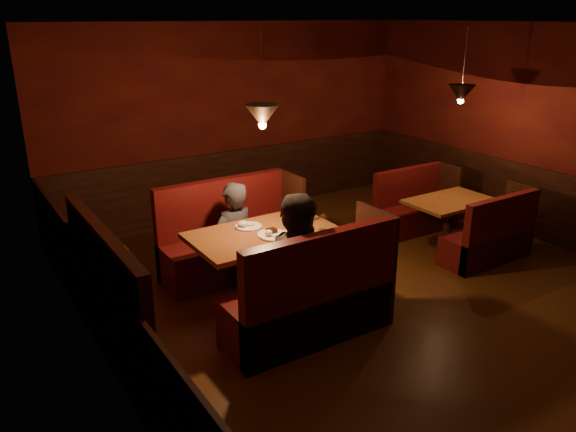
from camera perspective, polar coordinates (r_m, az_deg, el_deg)
room at (r=5.91m, az=8.12°, el=0.50°), size 6.02×7.02×2.92m
main_table at (r=5.98m, az=-2.30°, el=-3.32°), size 1.54×0.94×1.08m
main_bench_far at (r=6.81m, az=-5.88°, el=-2.92°), size 1.70×0.61×1.16m
main_bench_near at (r=5.44m, az=2.64°, el=-8.93°), size 1.70×0.61×1.16m
second_table at (r=7.87m, az=16.06°, el=0.44°), size 1.15×0.73×0.65m
second_bench_far at (r=8.39m, az=12.59°, el=0.55°), size 1.27×0.48×0.91m
second_bench_near at (r=7.55m, az=19.90°, el=-2.35°), size 1.27×0.48×0.91m
diner_a at (r=6.40m, az=-5.62°, el=-0.35°), size 0.64×0.49×1.58m
diner_b at (r=5.39m, az=1.44°, el=-3.19°), size 1.00×0.86×1.76m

